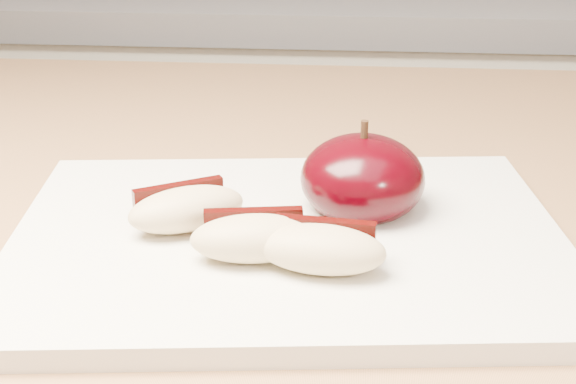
{
  "coord_description": "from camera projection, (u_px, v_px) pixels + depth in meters",
  "views": [
    {
      "loc": [
        0.03,
        -0.04,
        1.12
      ],
      "look_at": [
        -0.01,
        0.38,
        0.94
      ],
      "focal_mm": 50.0,
      "sensor_mm": 36.0,
      "label": 1
    }
  ],
  "objects": [
    {
      "name": "cutting_board",
      "position": [
        288.0,
        240.0,
        0.48
      ],
      "size": [
        0.35,
        0.27,
        0.01
      ],
      "primitive_type": "cube",
      "rotation": [
        0.0,
        0.0,
        0.11
      ],
      "color": "silver",
      "rests_on": "island_counter"
    },
    {
      "name": "back_cabinet",
      "position": [
        331.0,
        251.0,
        1.4
      ],
      "size": [
        2.4,
        0.62,
        0.94
      ],
      "color": "silver",
      "rests_on": "ground"
    },
    {
      "name": "apple_wedge_c",
      "position": [
        321.0,
        248.0,
        0.43
      ],
      "size": [
        0.07,
        0.04,
        0.03
      ],
      "rotation": [
        0.0,
        0.0,
        -0.12
      ],
      "color": "tan",
      "rests_on": "cutting_board"
    },
    {
      "name": "apple_wedge_b",
      "position": [
        254.0,
        237.0,
        0.44
      ],
      "size": [
        0.07,
        0.04,
        0.03
      ],
      "rotation": [
        0.0,
        0.0,
        0.16
      ],
      "color": "tan",
      "rests_on": "cutting_board"
    },
    {
      "name": "apple_wedge_a",
      "position": [
        186.0,
        208.0,
        0.47
      ],
      "size": [
        0.08,
        0.06,
        0.03
      ],
      "rotation": [
        0.0,
        0.0,
        0.52
      ],
      "color": "tan",
      "rests_on": "cutting_board"
    },
    {
      "name": "apple_half",
      "position": [
        362.0,
        178.0,
        0.5
      ],
      "size": [
        0.1,
        0.1,
        0.06
      ],
      "rotation": [
        0.0,
        0.0,
        -0.34
      ],
      "color": "black",
      "rests_on": "cutting_board"
    }
  ]
}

